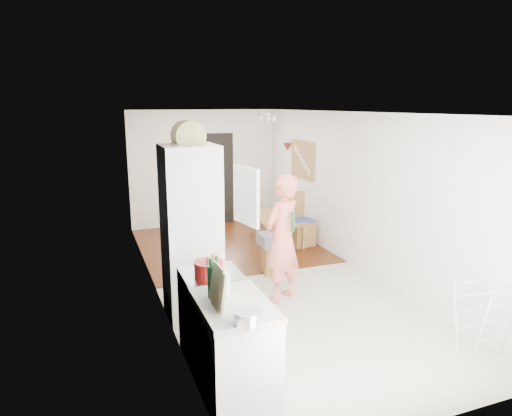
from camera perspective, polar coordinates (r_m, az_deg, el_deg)
room_shell at (r=6.71m, az=0.98°, el=1.12°), size 3.20×7.00×2.50m
floor at (r=7.07m, az=0.94°, el=-8.85°), size 3.20×7.00×0.01m
wood_floor_overlay at (r=8.71m, az=-3.57°, el=-4.58°), size 3.20×3.30×0.01m
sage_wall_panel at (r=4.25m, az=-8.96°, el=2.32°), size 0.02×3.00×1.30m
tile_splashback at (r=3.93m, az=-6.84°, el=-9.14°), size 0.02×1.90×0.50m
doorway_recess at (r=10.06m, az=-5.33°, el=3.59°), size 0.90×0.04×2.00m
base_cabinet at (r=4.32m, az=-2.72°, el=-17.56°), size 0.60×0.90×0.86m
worktop at (r=4.11m, az=-2.79°, el=-12.02°), size 0.62×0.92×0.06m
range_cooker at (r=4.95m, az=-5.50°, el=-13.28°), size 0.60×0.60×0.88m
cooker_top at (r=4.77m, az=-5.62°, el=-8.31°), size 0.60×0.60×0.04m
fridge_housing at (r=5.66m, az=-8.10°, el=-3.07°), size 0.66×0.66×2.15m
fridge_door at (r=5.43m, az=-1.26°, el=1.54°), size 0.14×0.56×0.70m
fridge_interior at (r=5.62m, az=-5.17°, el=1.88°), size 0.02×0.52×0.66m
pinboard at (r=9.01m, az=5.88°, el=6.02°), size 0.03×0.90×0.70m
pinboard_frame at (r=9.01m, az=5.79°, el=6.02°), size 0.00×0.94×0.74m
wall_sconce at (r=9.56m, az=3.93°, el=7.65°), size 0.18×0.18×0.16m
person at (r=6.06m, az=3.28°, el=-2.42°), size 0.89×0.80×2.04m
dining_table at (r=8.87m, az=2.70°, el=-2.85°), size 0.80×1.28×0.43m
dining_chair at (r=8.57m, az=5.60°, el=-1.46°), size 0.48×0.48×1.01m
stool at (r=7.25m, az=2.22°, el=-6.38°), size 0.38×0.38×0.45m
grey_drape at (r=7.15m, az=2.18°, el=-3.95°), size 0.44×0.44×0.19m
drying_rack at (r=5.52m, az=26.41°, el=-12.38°), size 0.43×0.40×0.78m
bread_bin at (r=5.51m, az=-8.50°, el=8.91°), size 0.45×0.44×0.20m
red_casserole at (r=4.60m, az=-5.95°, el=-7.68°), size 0.30×0.30×0.17m
steel_pan at (r=3.70m, az=-1.17°, el=-13.50°), size 0.27×0.27×0.11m
held_bottle at (r=5.92m, az=4.62°, el=-1.71°), size 0.05×0.05×0.25m
bottle_a at (r=4.13m, az=-5.59°, el=-9.19°), size 0.09×0.09×0.30m
bottle_b at (r=4.30m, az=-4.89°, el=-8.49°), size 0.07×0.07×0.27m
bottle_c at (r=4.17m, az=-3.87°, el=-9.55°), size 0.11×0.11×0.22m
pepper_mill_front at (r=4.51m, az=-5.16°, el=-7.72°), size 0.07×0.07×0.23m
pepper_mill_back at (r=4.51m, az=-5.78°, el=-7.93°), size 0.06×0.06×0.20m
chopping_boards at (r=3.92m, az=-4.79°, el=-9.85°), size 0.06×0.27×0.37m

